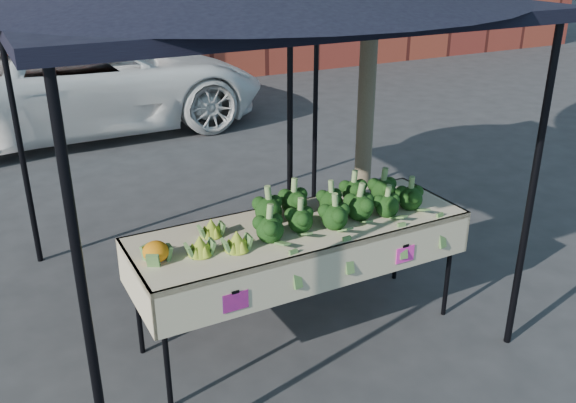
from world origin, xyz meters
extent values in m
plane|color=#29292B|center=(0.00, 0.00, 0.00)|extent=(90.00, 90.00, 0.00)
cube|color=#C7B995|center=(0.08, -0.04, 0.45)|extent=(2.41, 0.83, 0.90)
cube|color=#F22D8C|center=(-0.60, -0.44, 0.70)|extent=(0.17, 0.01, 0.12)
cube|color=#FC2FB5|center=(0.69, -0.44, 0.70)|extent=(0.17, 0.01, 0.12)
ellipsoid|color=black|center=(0.36, -0.02, 1.02)|extent=(1.35, 0.55, 0.24)
ellipsoid|color=#ABC12E|center=(-0.58, -0.06, 0.99)|extent=(0.42, 0.46, 0.19)
ellipsoid|color=orange|center=(-0.97, -0.09, 0.98)|extent=(0.19, 0.19, 0.17)
camera|label=1|loc=(-1.81, -3.49, 2.76)|focal=38.78mm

